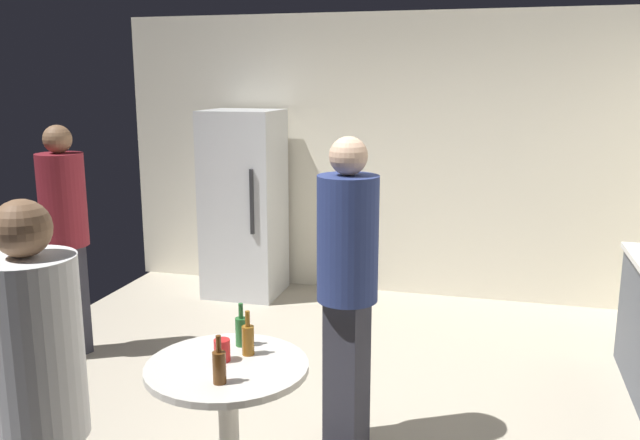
{
  "coord_description": "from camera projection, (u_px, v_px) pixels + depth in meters",
  "views": [
    {
      "loc": [
        1.02,
        -3.74,
        2.1
      ],
      "look_at": [
        -0.11,
        0.53,
        1.15
      ],
      "focal_mm": 37.37,
      "sensor_mm": 36.0,
      "label": 1
    }
  ],
  "objects": [
    {
      "name": "wall_back",
      "position": [
        387.0,
        157.0,
        6.43
      ],
      "size": [
        5.32,
        0.06,
        2.7
      ],
      "primitive_type": "cube",
      "color": "silver",
      "rests_on": "ground_plane"
    },
    {
      "name": "beer_bottle_green",
      "position": [
        241.0,
        330.0,
        3.45
      ],
      "size": [
        0.06,
        0.06,
        0.23
      ],
      "color": "#26662D",
      "rests_on": "foreground_table"
    },
    {
      "name": "ground_plane",
      "position": [
        315.0,
        422.0,
        4.24
      ],
      "size": [
        5.2,
        5.2,
        0.1
      ],
      "primitive_type": "cube",
      "color": "#B2A893"
    },
    {
      "name": "person_in_maroon_shirt",
      "position": [
        64.0,
        223.0,
        4.94
      ],
      "size": [
        0.43,
        0.43,
        1.77
      ],
      "rotation": [
        0.0,
        0.0,
        -0.34
      ],
      "color": "#2D2D38",
      "rests_on": "ground_plane"
    },
    {
      "name": "beer_bottle_amber",
      "position": [
        248.0,
        339.0,
        3.33
      ],
      "size": [
        0.06,
        0.06,
        0.23
      ],
      "color": "#8C5919",
      "rests_on": "foreground_table"
    },
    {
      "name": "foreground_table",
      "position": [
        228.0,
        384.0,
        3.26
      ],
      "size": [
        0.8,
        0.8,
        0.73
      ],
      "color": "beige",
      "rests_on": "ground_plane"
    },
    {
      "name": "refrigerator",
      "position": [
        244.0,
        204.0,
        6.45
      ],
      "size": [
        0.7,
        0.68,
        1.8
      ],
      "color": "silver",
      "rests_on": "ground_plane"
    },
    {
      "name": "beer_bottle_brown",
      "position": [
        219.0,
        366.0,
        3.02
      ],
      "size": [
        0.06,
        0.06,
        0.23
      ],
      "color": "#593314",
      "rests_on": "foreground_table"
    },
    {
      "name": "person_in_navy_shirt",
      "position": [
        347.0,
        270.0,
        3.68
      ],
      "size": [
        0.44,
        0.44,
        1.8
      ],
      "rotation": [
        0.0,
        0.0,
        -1.93
      ],
      "color": "#2D2D38",
      "rests_on": "ground_plane"
    },
    {
      "name": "person_in_white_shirt",
      "position": [
        38.0,
        395.0,
        2.36
      ],
      "size": [
        0.37,
        0.37,
        1.7
      ],
      "rotation": [
        0.0,
        0.0,
        1.49
      ],
      "color": "#2D2D38",
      "rests_on": "ground_plane"
    },
    {
      "name": "plastic_cup_red",
      "position": [
        222.0,
        350.0,
        3.26
      ],
      "size": [
        0.08,
        0.08,
        0.11
      ],
      "primitive_type": "cylinder",
      "color": "red",
      "rests_on": "foreground_table"
    }
  ]
}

